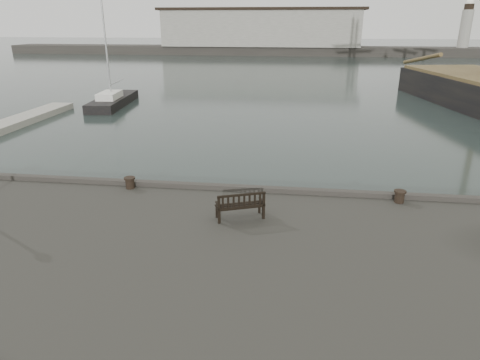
# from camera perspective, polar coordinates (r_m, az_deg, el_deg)

# --- Properties ---
(ground) EXTENTS (400.00, 400.00, 0.00)m
(ground) POSITION_cam_1_polar(r_m,az_deg,el_deg) (16.86, 1.73, -6.19)
(ground) COLOR black
(ground) RESTS_ON ground
(breakwater) EXTENTS (140.00, 9.50, 12.20)m
(breakwater) POSITION_cam_1_polar(r_m,az_deg,el_deg) (107.23, 4.63, 18.58)
(breakwater) COLOR #383530
(breakwater) RESTS_ON ground
(bench) EXTENTS (1.65, 1.07, 0.90)m
(bench) POSITION_cam_1_polar(r_m,az_deg,el_deg) (13.77, 0.01, -4.04)
(bench) COLOR black
(bench) RESTS_ON quay
(bollard_left) EXTENTS (0.50, 0.50, 0.44)m
(bollard_left) POSITION_cam_1_polar(r_m,az_deg,el_deg) (16.78, -14.47, -0.36)
(bollard_left) COLOR black
(bollard_left) RESTS_ON quay
(bollard_right) EXTENTS (0.50, 0.50, 0.44)m
(bollard_right) POSITION_cam_1_polar(r_m,az_deg,el_deg) (16.00, 20.50, -2.08)
(bollard_right) COLOR black
(bollard_right) RESTS_ON quay
(yacht_d) EXTENTS (3.37, 9.39, 11.61)m
(yacht_d) POSITION_cam_1_polar(r_m,az_deg,el_deg) (43.25, -16.51, 9.83)
(yacht_d) COLOR black
(yacht_d) RESTS_ON ground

